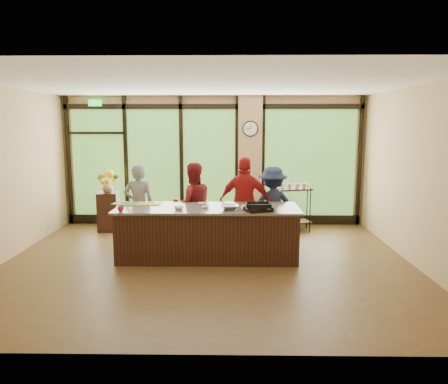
{
  "coord_description": "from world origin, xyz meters",
  "views": [
    {
      "loc": [
        0.41,
        -7.2,
        2.38
      ],
      "look_at": [
        0.29,
        0.4,
        1.17
      ],
      "focal_mm": 35.0,
      "sensor_mm": 36.0,
      "label": 1
    }
  ],
  "objects_px": {
    "bar_cart": "(293,203)",
    "island_base": "(208,234)",
    "cook_left": "(139,205)",
    "flower_stand": "(108,212)",
    "cook_right": "(272,206)",
    "roasting_pan": "(258,209)"
  },
  "relations": [
    {
      "from": "bar_cart",
      "to": "island_base",
      "type": "bearing_deg",
      "value": -146.17
    },
    {
      "from": "cook_left",
      "to": "flower_stand",
      "type": "relative_size",
      "value": 1.85
    },
    {
      "from": "island_base",
      "to": "cook_right",
      "type": "relative_size",
      "value": 2.0
    },
    {
      "from": "flower_stand",
      "to": "cook_left",
      "type": "bearing_deg",
      "value": -55.81
    },
    {
      "from": "roasting_pan",
      "to": "flower_stand",
      "type": "bearing_deg",
      "value": 120.51
    },
    {
      "from": "cook_left",
      "to": "flower_stand",
      "type": "height_order",
      "value": "cook_left"
    },
    {
      "from": "island_base",
      "to": "cook_left",
      "type": "relative_size",
      "value": 1.94
    },
    {
      "from": "flower_stand",
      "to": "bar_cart",
      "type": "relative_size",
      "value": 0.82
    },
    {
      "from": "cook_left",
      "to": "bar_cart",
      "type": "relative_size",
      "value": 1.51
    },
    {
      "from": "cook_left",
      "to": "cook_right",
      "type": "distance_m",
      "value": 2.6
    },
    {
      "from": "cook_right",
      "to": "flower_stand",
      "type": "bearing_deg",
      "value": -23.28
    },
    {
      "from": "cook_left",
      "to": "cook_right",
      "type": "height_order",
      "value": "cook_left"
    },
    {
      "from": "island_base",
      "to": "cook_right",
      "type": "xyz_separation_m",
      "value": [
        1.22,
        0.84,
        0.34
      ]
    },
    {
      "from": "cook_right",
      "to": "flower_stand",
      "type": "relative_size",
      "value": 1.8
    },
    {
      "from": "island_base",
      "to": "bar_cart",
      "type": "bearing_deg",
      "value": 48.8
    },
    {
      "from": "cook_left",
      "to": "cook_right",
      "type": "bearing_deg",
      "value": 176.3
    },
    {
      "from": "island_base",
      "to": "bar_cart",
      "type": "height_order",
      "value": "bar_cart"
    },
    {
      "from": "island_base",
      "to": "roasting_pan",
      "type": "bearing_deg",
      "value": -21.44
    },
    {
      "from": "cook_left",
      "to": "cook_right",
      "type": "xyz_separation_m",
      "value": [
        2.6,
        0.04,
        -0.02
      ]
    },
    {
      "from": "island_base",
      "to": "roasting_pan",
      "type": "height_order",
      "value": "roasting_pan"
    },
    {
      "from": "island_base",
      "to": "flower_stand",
      "type": "relative_size",
      "value": 3.6
    },
    {
      "from": "cook_left",
      "to": "flower_stand",
      "type": "distance_m",
      "value": 1.53
    }
  ]
}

